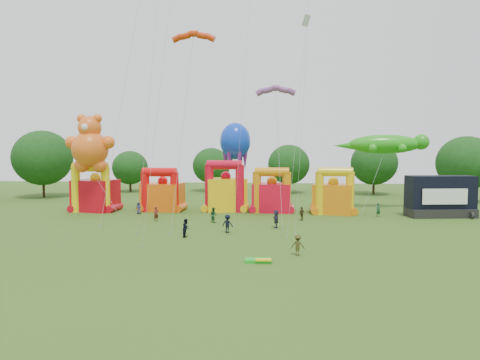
# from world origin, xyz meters

# --- Properties ---
(ground) EXTENTS (160.00, 160.00, 0.00)m
(ground) POSITION_xyz_m (0.00, 0.00, 0.00)
(ground) COLOR #355A19
(ground) RESTS_ON ground
(tree_ring) EXTENTS (120.62, 122.69, 12.07)m
(tree_ring) POSITION_xyz_m (-1.15, 0.60, 6.26)
(tree_ring) COLOR #352314
(tree_ring) RESTS_ON ground
(bouncy_castle_0) EXTENTS (6.08, 5.23, 6.86)m
(bouncy_castle_0) POSITION_xyz_m (-19.75, 26.02, 2.60)
(bouncy_castle_0) COLOR red
(bouncy_castle_0) RESTS_ON ground
(bouncy_castle_1) EXTENTS (5.63, 4.67, 6.11)m
(bouncy_castle_1) POSITION_xyz_m (-10.50, 27.38, 2.32)
(bouncy_castle_1) COLOR #EB590C
(bouncy_castle_1) RESTS_ON ground
(bouncy_castle_2) EXTENTS (6.35, 5.57, 7.14)m
(bouncy_castle_2) POSITION_xyz_m (-1.61, 28.07, 2.70)
(bouncy_castle_2) COLOR yellow
(bouncy_castle_2) RESTS_ON ground
(bouncy_castle_3) EXTENTS (5.41, 4.43, 6.19)m
(bouncy_castle_3) POSITION_xyz_m (4.88, 27.64, 2.35)
(bouncy_castle_3) COLOR red
(bouncy_castle_3) RESTS_ON ground
(bouncy_castle_4) EXTENTS (5.89, 5.14, 6.26)m
(bouncy_castle_4) POSITION_xyz_m (13.12, 26.63, 2.38)
(bouncy_castle_4) COLOR orange
(bouncy_castle_4) RESTS_ON ground
(stage_trailer) EXTENTS (8.68, 4.27, 5.31)m
(stage_trailer) POSITION_xyz_m (26.41, 25.21, 2.56)
(stage_trailer) COLOR black
(stage_trailer) RESTS_ON ground
(teddy_bear_kite) EXTENTS (8.20, 4.80, 13.41)m
(teddy_bear_kite) POSITION_xyz_m (-18.59, 23.57, 7.33)
(teddy_bear_kite) COLOR orange
(teddy_bear_kite) RESTS_ON ground
(gecko_kite) EXTENTS (13.50, 10.10, 10.90)m
(gecko_kite) POSITION_xyz_m (19.28, 29.31, 5.57)
(gecko_kite) COLOR #249F16
(gecko_kite) RESTS_ON ground
(octopus_kite) EXTENTS (4.60, 9.62, 12.72)m
(octopus_kite) POSITION_xyz_m (-0.31, 31.29, 6.73)
(octopus_kite) COLOR #0D39CB
(octopus_kite) RESTS_ON ground
(parafoil_kites) EXTENTS (21.54, 11.97, 30.86)m
(parafoil_kites) POSITION_xyz_m (-9.21, 17.13, 13.68)
(parafoil_kites) COLOR red
(parafoil_kites) RESTS_ON ground
(diamond_kites) EXTENTS (18.70, 17.63, 38.57)m
(diamond_kites) POSITION_xyz_m (0.51, 14.22, 16.17)
(diamond_kites) COLOR red
(diamond_kites) RESTS_ON ground
(folded_kite_bundle) EXTENTS (2.04, 1.17, 0.31)m
(folded_kite_bundle) POSITION_xyz_m (4.34, 0.82, 0.14)
(folded_kite_bundle) COLOR green
(folded_kite_bundle) RESTS_ON ground
(spectator_0) EXTENTS (0.82, 0.57, 1.59)m
(spectator_0) POSITION_xyz_m (-12.77, 23.91, 0.80)
(spectator_0) COLOR #282B43
(spectator_0) RESTS_ON ground
(spectator_1) EXTENTS (0.74, 0.77, 1.77)m
(spectator_1) POSITION_xyz_m (-8.79, 18.40, 0.89)
(spectator_1) COLOR #551E18
(spectator_1) RESTS_ON ground
(spectator_2) EXTENTS (1.11, 1.09, 1.80)m
(spectator_2) POSITION_xyz_m (-1.83, 18.19, 0.90)
(spectator_2) COLOR #1B4526
(spectator_2) RESTS_ON ground
(spectator_3) EXTENTS (1.38, 1.06, 1.89)m
(spectator_3) POSITION_xyz_m (0.59, 12.09, 0.94)
(spectator_3) COLOR black
(spectator_3) RESTS_ON ground
(spectator_4) EXTENTS (0.97, 0.98, 1.66)m
(spectator_4) POSITION_xyz_m (8.63, 20.68, 0.83)
(spectator_4) COLOR #382A16
(spectator_4) RESTS_ON ground
(spectator_5) EXTENTS (0.73, 1.87, 1.97)m
(spectator_5) POSITION_xyz_m (5.54, 15.38, 0.99)
(spectator_5) COLOR #2A253D
(spectator_5) RESTS_ON ground
(spectator_6) EXTENTS (0.84, 0.60, 1.60)m
(spectator_6) POSITION_xyz_m (14.44, 25.00, 0.80)
(spectator_6) COLOR maroon
(spectator_6) RESTS_ON ground
(spectator_7) EXTENTS (0.77, 0.68, 1.79)m
(spectator_7) POSITION_xyz_m (18.51, 24.31, 0.89)
(spectator_7) COLOR #1D492B
(spectator_7) RESTS_ON ground
(spectator_8) EXTENTS (0.80, 0.97, 1.83)m
(spectator_8) POSITION_xyz_m (-3.18, 9.49, 0.91)
(spectator_8) COLOR black
(spectator_8) RESTS_ON ground
(spectator_9) EXTENTS (1.19, 0.81, 1.71)m
(spectator_9) POSITION_xyz_m (7.37, 3.15, 0.85)
(spectator_9) COLOR #3D3918
(spectator_9) RESTS_ON ground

